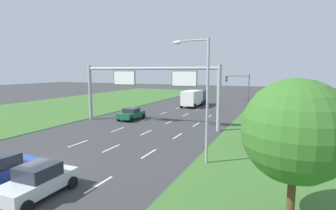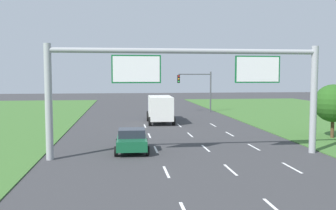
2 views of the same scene
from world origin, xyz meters
name	(u,v)px [view 2 (image 2 of 2)]	position (x,y,z in m)	size (l,w,h in m)	color
lane_dashes_inner_right	(276,209)	(1.75, 6.00, 0.00)	(0.14, 50.40, 0.01)	white
car_mid_lane	(132,140)	(-3.41, 17.54, 0.77)	(2.29, 4.01, 1.53)	#145633
box_truck	(160,108)	(0.05, 33.07, 1.59)	(2.82, 7.41, 2.87)	navy
sign_gantry	(189,79)	(0.15, 15.68, 4.88)	(17.24, 0.44, 7.00)	#9EA0A5
traffic_light_mast	(197,84)	(6.26, 43.35, 3.87)	(4.76, 0.49, 5.60)	#47494F
roadside_tree_far	(333,103)	(12.87, 20.82, 2.85)	(3.05, 3.05, 4.39)	#513823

